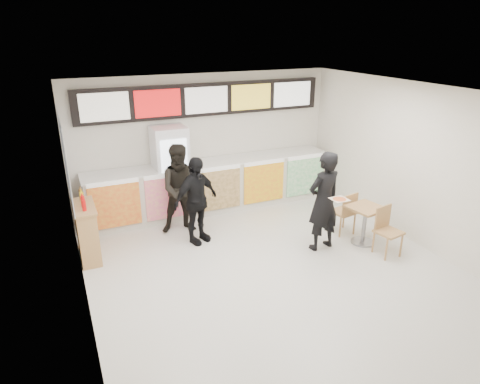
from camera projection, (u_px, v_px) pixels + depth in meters
floor at (279, 276)px, 7.18m from camera, size 7.00×7.00×0.00m
ceiling at (285, 95)px, 6.10m from camera, size 7.00×7.00×0.00m
wall_back at (206, 142)px, 9.63m from camera, size 6.00×0.00×6.00m
wall_left at (78, 227)px, 5.50m from camera, size 0.00×7.00×7.00m
wall_right at (426, 168)px, 7.78m from camera, size 0.00×7.00×7.00m
service_counter at (213, 186)px, 9.61m from camera, size 5.56×0.77×1.14m
menu_board at (206, 100)px, 9.21m from camera, size 5.50×0.14×0.70m
drinks_fridge at (171, 173)px, 9.11m from camera, size 0.70×0.67×2.00m
mirror_panel at (65, 159)px, 7.50m from camera, size 0.01×2.00×1.50m
customer_main at (324, 201)px, 7.78m from camera, size 0.74×0.54×1.88m
customer_left at (182, 189)px, 8.47m from camera, size 0.98×0.82×1.82m
customer_mid at (196, 201)px, 8.05m from camera, size 1.08×0.76×1.70m
pizza_slice at (340, 199)px, 7.32m from camera, size 0.36×0.36×0.02m
cafe_table at (365, 218)px, 8.11m from camera, size 0.70×1.57×0.89m
condiment_ledge at (87, 232)px, 7.57m from camera, size 0.37×0.91×1.22m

